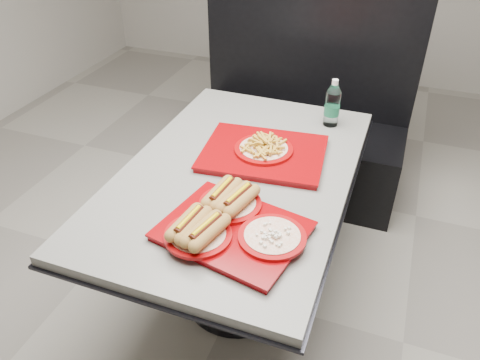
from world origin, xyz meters
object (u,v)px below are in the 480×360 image
(booth_bench, at_px, (299,126))
(tray_far, at_px, (264,151))
(tray_near, at_px, (229,223))
(water_bottle, at_px, (332,106))
(diner_table, at_px, (237,202))

(booth_bench, distance_m, tray_far, 1.03)
(booth_bench, height_order, tray_near, booth_bench)
(booth_bench, relative_size, water_bottle, 5.95)
(tray_far, bearing_deg, water_bottle, 61.55)
(tray_far, height_order, water_bottle, water_bottle)
(diner_table, distance_m, tray_near, 0.43)
(tray_near, height_order, water_bottle, water_bottle)
(tray_near, xyz_separation_m, water_bottle, (0.17, 0.89, 0.06))
(booth_bench, bearing_deg, diner_table, -90.00)
(booth_bench, height_order, water_bottle, booth_bench)
(diner_table, relative_size, tray_far, 2.59)
(tray_far, relative_size, water_bottle, 2.42)
(booth_bench, distance_m, tray_near, 1.51)
(water_bottle, bearing_deg, tray_near, -100.85)
(diner_table, relative_size, tray_near, 2.70)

